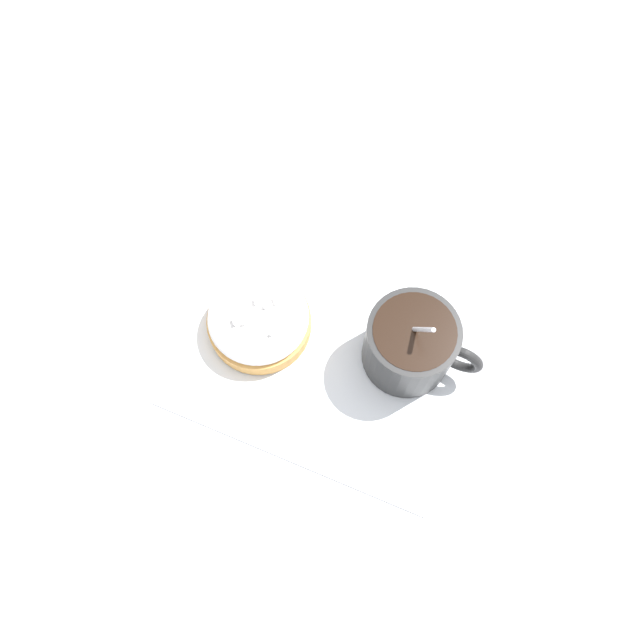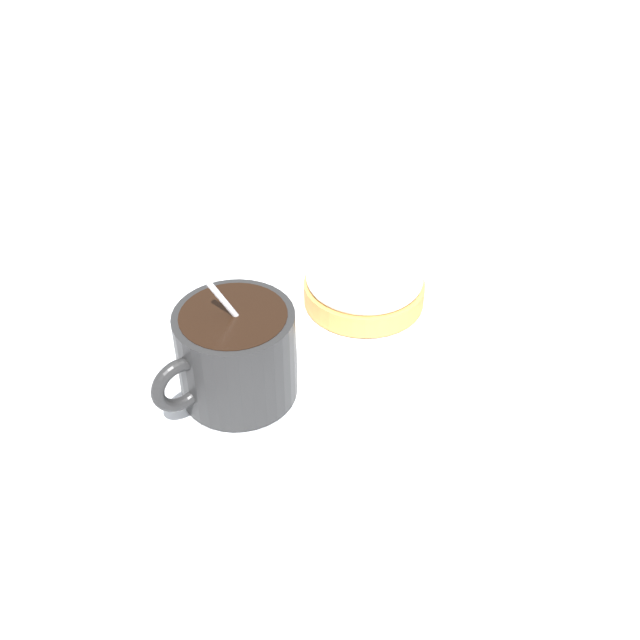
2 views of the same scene
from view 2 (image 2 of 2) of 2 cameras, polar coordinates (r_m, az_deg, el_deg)
ground_plane at (r=0.58m, az=-0.66°, el=-2.25°), size 3.00×3.00×0.00m
paper_napkin at (r=0.58m, az=-0.66°, el=-2.14°), size 0.29×0.27×0.00m
coffee_cup at (r=0.52m, az=-6.46°, el=-2.44°), size 0.11×0.08×0.10m
frosted_pastry at (r=0.61m, az=3.40°, el=2.92°), size 0.10×0.10×0.05m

